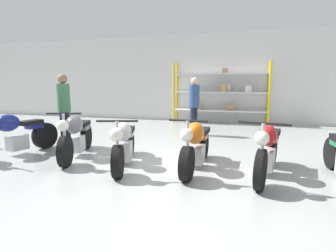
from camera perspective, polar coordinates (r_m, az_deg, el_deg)
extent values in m
plane|color=#9EA3A0|center=(5.31, -1.19, -8.14)|extent=(30.00, 30.00, 0.00)
cube|color=silver|center=(11.16, 8.28, 10.19)|extent=(30.00, 0.08, 3.60)
cylinder|color=gold|center=(10.78, 1.22, 7.22)|extent=(0.08, 0.08, 2.43)
cylinder|color=gold|center=(10.47, 21.21, 6.55)|extent=(0.08, 0.08, 2.43)
cylinder|color=gold|center=(11.31, 1.93, 7.30)|extent=(0.08, 0.08, 2.43)
cylinder|color=gold|center=(11.02, 20.95, 6.66)|extent=(0.08, 0.08, 2.43)
cube|color=silver|center=(10.79, 11.09, 3.31)|extent=(3.68, 0.55, 0.05)
cube|color=silver|center=(10.74, 11.21, 7.17)|extent=(3.68, 0.55, 0.05)
cube|color=silver|center=(10.74, 11.33, 11.05)|extent=(3.68, 0.55, 0.05)
cube|color=tan|center=(10.57, 12.08, 8.08)|extent=(0.22, 0.23, 0.31)
cube|color=silver|center=(10.61, 17.03, 7.74)|extent=(0.24, 0.29, 0.25)
cube|color=silver|center=(10.77, 12.82, 8.06)|extent=(0.25, 0.23, 0.30)
cube|color=tan|center=(10.95, 6.46, 4.35)|extent=(0.28, 0.28, 0.27)
cube|color=#A87F51|center=(10.66, 12.31, 11.67)|extent=(0.24, 0.19, 0.19)
cube|color=#A87F51|center=(10.72, 13.42, 3.92)|extent=(0.30, 0.29, 0.22)
cube|color=#A87F51|center=(10.96, 5.71, 4.20)|extent=(0.21, 0.19, 0.20)
cylinder|color=black|center=(7.15, -25.21, -1.88)|extent=(0.27, 0.65, 0.64)
cube|color=#ADADB2|center=(6.75, -29.95, -3.12)|extent=(0.35, 0.44, 0.33)
ellipsoid|color=navy|center=(6.59, -31.50, 0.56)|extent=(0.41, 0.56, 0.37)
cube|color=black|center=(6.89, -27.71, 0.71)|extent=(0.35, 0.55, 0.10)
cube|color=navy|center=(6.95, -27.09, 0.07)|extent=(0.29, 0.40, 0.12)
cylinder|color=black|center=(5.39, -21.46, -5.17)|extent=(0.30, 0.62, 0.61)
cylinder|color=black|center=(6.74, -17.35, -2.16)|extent=(0.30, 0.62, 0.61)
cube|color=#ADADB2|center=(6.11, -19.02, -3.68)|extent=(0.33, 0.45, 0.33)
ellipsoid|color=slate|center=(5.87, -19.74, 0.29)|extent=(0.47, 0.58, 0.40)
cube|color=black|center=(6.38, -18.27, 0.50)|extent=(0.42, 0.57, 0.10)
cube|color=slate|center=(6.45, -18.06, -0.21)|extent=(0.33, 0.42, 0.12)
cylinder|color=#ADADB2|center=(5.33, -21.62, -1.35)|extent=(0.06, 0.06, 0.72)
sphere|color=silver|center=(5.25, -21.96, 0.04)|extent=(0.22, 0.22, 0.22)
cylinder|color=black|center=(5.31, -21.74, 2.54)|extent=(0.63, 0.23, 0.04)
cylinder|color=black|center=(4.53, -10.87, -7.59)|extent=(0.29, 0.59, 0.57)
cylinder|color=black|center=(5.96, -8.32, -3.47)|extent=(0.29, 0.59, 0.57)
cube|color=#ADADB2|center=(5.30, -9.33, -5.42)|extent=(0.36, 0.49, 0.36)
ellipsoid|color=#B7B7BF|center=(5.04, -9.74, -1.22)|extent=(0.43, 0.51, 0.37)
cube|color=black|center=(5.55, -8.89, -0.83)|extent=(0.40, 0.59, 0.10)
cube|color=#B7B7BF|center=(5.66, -8.73, -1.57)|extent=(0.32, 0.43, 0.12)
cylinder|color=#ADADB2|center=(4.47, -10.96, -3.32)|extent=(0.06, 0.06, 0.68)
sphere|color=silver|center=(4.38, -11.17, -1.86)|extent=(0.24, 0.24, 0.24)
cylinder|color=black|center=(4.44, -11.02, 1.06)|extent=(0.68, 0.23, 0.04)
cylinder|color=black|center=(4.33, 4.14, -8.19)|extent=(0.17, 0.59, 0.58)
cylinder|color=black|center=(5.62, 7.64, -4.18)|extent=(0.17, 0.59, 0.58)
cube|color=#ADADB2|center=(5.02, 6.24, -6.11)|extent=(0.28, 0.41, 0.34)
ellipsoid|color=orange|center=(4.76, 5.89, -1.53)|extent=(0.36, 0.57, 0.39)
cube|color=black|center=(5.32, 7.23, -1.07)|extent=(0.30, 0.56, 0.10)
cube|color=orange|center=(5.33, 7.20, -2.03)|extent=(0.25, 0.39, 0.12)
cylinder|color=#ADADB2|center=(4.25, 4.26, -3.58)|extent=(0.05, 0.05, 0.70)
sphere|color=silver|center=(4.16, 4.04, -1.97)|extent=(0.21, 0.21, 0.21)
cylinder|color=black|center=(4.22, 4.42, 1.18)|extent=(0.65, 0.07, 0.04)
cylinder|color=black|center=(4.18, 19.50, -8.99)|extent=(0.25, 0.64, 0.63)
cylinder|color=black|center=(5.50, 21.79, -4.79)|extent=(0.25, 0.64, 0.63)
cube|color=#ADADB2|center=(4.89, 20.87, -6.82)|extent=(0.29, 0.45, 0.35)
ellipsoid|color=#B2191E|center=(4.62, 20.90, -1.95)|extent=(0.39, 0.53, 0.35)
cube|color=black|center=(5.17, 21.69, -1.46)|extent=(0.36, 0.62, 0.10)
cube|color=#B2191E|center=(5.21, 21.66, -2.40)|extent=(0.29, 0.44, 0.12)
cylinder|color=#ADADB2|center=(4.10, 19.81, -4.29)|extent=(0.06, 0.06, 0.69)
sphere|color=silver|center=(4.01, 19.76, -2.52)|extent=(0.21, 0.21, 0.21)
cylinder|color=black|center=(4.07, 20.13, 0.56)|extent=(0.74, 0.20, 0.04)
cylinder|color=black|center=(5.81, 32.19, -5.05)|extent=(0.16, 0.60, 0.59)
cylinder|color=#1E2338|center=(8.28, 5.95, 1.13)|extent=(0.13, 0.13, 0.86)
cylinder|color=#1E2338|center=(8.12, 5.33, 0.99)|extent=(0.13, 0.13, 0.86)
cylinder|color=navy|center=(8.13, 5.73, 6.45)|extent=(0.41, 0.41, 0.68)
sphere|color=beige|center=(8.12, 5.78, 9.68)|extent=(0.23, 0.23, 0.23)
cylinder|color=#1E2338|center=(7.30, -20.96, -0.42)|extent=(0.13, 0.13, 0.88)
cylinder|color=#1E2338|center=(7.16, -21.88, -0.64)|extent=(0.13, 0.13, 0.88)
cylinder|color=#3F724C|center=(7.15, -21.79, 5.75)|extent=(0.34, 0.34, 0.70)
sphere|color=#9E7051|center=(7.14, -22.02, 9.51)|extent=(0.24, 0.24, 0.24)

